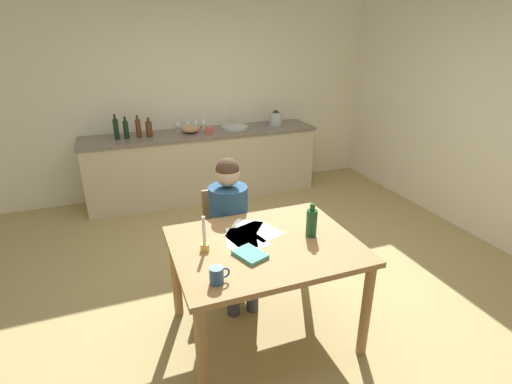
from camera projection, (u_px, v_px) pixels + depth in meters
ground_plane at (265, 286)px, 3.49m from camera, size 5.20×5.20×0.04m
wall_back at (194, 97)px, 5.24m from camera, size 5.20×0.12×2.60m
wall_right at (508, 120)px, 3.84m from camera, size 0.12×5.20×2.60m
kitchen_counter at (204, 164)px, 5.25m from camera, size 3.06×0.64×0.90m
dining_table at (265, 256)px, 2.69m from camera, size 1.25×0.99×0.77m
chair_at_table at (227, 234)px, 3.37m from camera, size 0.42×0.42×0.86m
person_seated at (231, 221)px, 3.17m from camera, size 0.33×0.60×1.19m
coffee_mug at (217, 275)px, 2.21m from camera, size 0.12×0.08×0.10m
candlestick at (205, 241)px, 2.53m from camera, size 0.06×0.06×0.25m
book_magazine at (250, 254)px, 2.49m from camera, size 0.21×0.25×0.03m
paper_letter at (247, 240)px, 2.68m from camera, size 0.27×0.34×0.00m
paper_bill at (244, 229)px, 2.83m from camera, size 0.34×0.36×0.00m
paper_envelope at (241, 237)px, 2.72m from camera, size 0.28×0.34×0.00m
paper_receipt at (261, 231)px, 2.81m from camera, size 0.30×0.35×0.00m
wine_bottle_on_table at (312, 222)px, 2.70m from camera, size 0.08×0.08×0.25m
sink_unit at (235, 127)px, 5.22m from camera, size 0.36×0.36×0.24m
bottle_oil at (116, 129)px, 4.68m from camera, size 0.06×0.06×0.30m
bottle_vinegar at (126, 129)px, 4.71m from camera, size 0.06×0.06×0.27m
bottle_wine_red at (138, 128)px, 4.76m from camera, size 0.06×0.06×0.28m
bottle_sauce at (149, 129)px, 4.79m from camera, size 0.08×0.08×0.24m
mixing_bowl at (190, 129)px, 5.00m from camera, size 0.24×0.24×0.11m
stovetop_kettle at (276, 118)px, 5.39m from camera, size 0.18×0.18×0.22m
wine_glass_near_sink at (203, 121)px, 5.19m from camera, size 0.07×0.07×0.15m
wine_glass_by_kettle at (196, 121)px, 5.15m from camera, size 0.07×0.07×0.15m
wine_glass_back_left at (188, 122)px, 5.12m from camera, size 0.07×0.07×0.15m
wine_glass_back_right at (178, 123)px, 5.07m from camera, size 0.07×0.07×0.15m
teacup_on_counter at (208, 130)px, 4.95m from camera, size 0.11×0.07×0.09m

